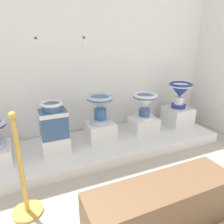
{
  "coord_description": "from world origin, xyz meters",
  "views": [
    {
      "loc": [
        1.03,
        -0.12,
        1.45
      ],
      "look_at": [
        2.11,
        2.3,
        0.53
      ],
      "focal_mm": 34.0,
      "sensor_mm": 36.0,
      "label": 1
    }
  ],
  "objects_px": {
    "plinth_block_slender_white": "(101,131)",
    "antique_toilet_slender_white": "(100,105)",
    "plinth_block_squat_floral": "(55,144)",
    "info_placard_second": "(39,41)",
    "antique_toilet_leftmost": "(145,103)",
    "stanchion_post_near_left": "(24,187)",
    "antique_toilet_rightmost": "(180,91)",
    "museum_bench": "(161,206)",
    "plinth_block_leftmost": "(144,125)",
    "info_placard_third": "(87,41)",
    "antique_toilet_squat_floral": "(53,119)",
    "plinth_block_rightmost": "(177,116)"
  },
  "relations": [
    {
      "from": "plinth_block_slender_white",
      "to": "antique_toilet_slender_white",
      "type": "height_order",
      "value": "antique_toilet_slender_white"
    },
    {
      "from": "plinth_block_squat_floral",
      "to": "info_placard_second",
      "type": "xyz_separation_m",
      "value": [
        -0.01,
        0.5,
        1.19
      ]
    },
    {
      "from": "antique_toilet_leftmost",
      "to": "stanchion_post_near_left",
      "type": "bearing_deg",
      "value": -153.6
    },
    {
      "from": "antique_toilet_rightmost",
      "to": "stanchion_post_near_left",
      "type": "relative_size",
      "value": 0.42
    },
    {
      "from": "plinth_block_squat_floral",
      "to": "stanchion_post_near_left",
      "type": "distance_m",
      "value": 0.85
    },
    {
      "from": "museum_bench",
      "to": "plinth_block_slender_white",
      "type": "bearing_deg",
      "value": 88.7
    },
    {
      "from": "antique_toilet_slender_white",
      "to": "plinth_block_leftmost",
      "type": "bearing_deg",
      "value": 0.54
    },
    {
      "from": "info_placard_third",
      "to": "museum_bench",
      "type": "height_order",
      "value": "info_placard_third"
    },
    {
      "from": "antique_toilet_squat_floral",
      "to": "info_placard_third",
      "type": "height_order",
      "value": "info_placard_third"
    },
    {
      "from": "antique_toilet_rightmost",
      "to": "antique_toilet_slender_white",
      "type": "bearing_deg",
      "value": -178.84
    },
    {
      "from": "museum_bench",
      "to": "plinth_block_leftmost",
      "type": "bearing_deg",
      "value": 63.19
    },
    {
      "from": "antique_toilet_slender_white",
      "to": "antique_toilet_rightmost",
      "type": "relative_size",
      "value": 0.97
    },
    {
      "from": "antique_toilet_slender_white",
      "to": "antique_toilet_rightmost",
      "type": "xyz_separation_m",
      "value": [
        1.34,
        0.03,
        0.05
      ]
    },
    {
      "from": "plinth_block_leftmost",
      "to": "stanchion_post_near_left",
      "type": "height_order",
      "value": "stanchion_post_near_left"
    },
    {
      "from": "antique_toilet_squat_floral",
      "to": "antique_toilet_leftmost",
      "type": "relative_size",
      "value": 1.14
    },
    {
      "from": "plinth_block_leftmost",
      "to": "plinth_block_slender_white",
      "type": "bearing_deg",
      "value": -179.46
    },
    {
      "from": "antique_toilet_squat_floral",
      "to": "plinth_block_leftmost",
      "type": "distance_m",
      "value": 1.36
    },
    {
      "from": "plinth_block_leftmost",
      "to": "museum_bench",
      "type": "height_order",
      "value": "museum_bench"
    },
    {
      "from": "plinth_block_squat_floral",
      "to": "stanchion_post_near_left",
      "type": "height_order",
      "value": "stanchion_post_near_left"
    },
    {
      "from": "antique_toilet_leftmost",
      "to": "antique_toilet_rightmost",
      "type": "xyz_separation_m",
      "value": [
        0.65,
        0.02,
        0.1
      ]
    },
    {
      "from": "plinth_block_rightmost",
      "to": "antique_toilet_rightmost",
      "type": "bearing_deg",
      "value": -90.0
    },
    {
      "from": "antique_toilet_leftmost",
      "to": "info_placard_second",
      "type": "relative_size",
      "value": 3.24
    },
    {
      "from": "plinth_block_squat_floral",
      "to": "plinth_block_rightmost",
      "type": "height_order",
      "value": "plinth_block_rightmost"
    },
    {
      "from": "antique_toilet_leftmost",
      "to": "museum_bench",
      "type": "bearing_deg",
      "value": -116.81
    },
    {
      "from": "antique_toilet_slender_white",
      "to": "museum_bench",
      "type": "distance_m",
      "value": 1.49
    },
    {
      "from": "antique_toilet_slender_white",
      "to": "antique_toilet_leftmost",
      "type": "relative_size",
      "value": 1.02
    },
    {
      "from": "antique_toilet_slender_white",
      "to": "info_placard_second",
      "type": "bearing_deg",
      "value": 146.68
    },
    {
      "from": "antique_toilet_squat_floral",
      "to": "antique_toilet_rightmost",
      "type": "height_order",
      "value": "antique_toilet_rightmost"
    },
    {
      "from": "plinth_block_leftmost",
      "to": "antique_toilet_rightmost",
      "type": "xyz_separation_m",
      "value": [
        0.65,
        0.02,
        0.45
      ]
    },
    {
      "from": "antique_toilet_slender_white",
      "to": "info_placard_third",
      "type": "xyz_separation_m",
      "value": [
        -0.01,
        0.42,
        0.8
      ]
    },
    {
      "from": "info_placard_third",
      "to": "antique_toilet_leftmost",
      "type": "bearing_deg",
      "value": -30.2
    },
    {
      "from": "plinth_block_leftmost",
      "to": "plinth_block_rightmost",
      "type": "distance_m",
      "value": 0.65
    },
    {
      "from": "info_placard_second",
      "to": "antique_toilet_slender_white",
      "type": "bearing_deg",
      "value": -33.32
    },
    {
      "from": "antique_toilet_rightmost",
      "to": "plinth_block_leftmost",
      "type": "bearing_deg",
      "value": -178.18
    },
    {
      "from": "info_placard_third",
      "to": "stanchion_post_near_left",
      "type": "distance_m",
      "value": 1.97
    },
    {
      "from": "antique_toilet_leftmost",
      "to": "museum_bench",
      "type": "height_order",
      "value": "antique_toilet_leftmost"
    },
    {
      "from": "antique_toilet_slender_white",
      "to": "stanchion_post_near_left",
      "type": "bearing_deg",
      "value": -140.31
    },
    {
      "from": "stanchion_post_near_left",
      "to": "antique_toilet_slender_white",
      "type": "bearing_deg",
      "value": 39.69
    },
    {
      "from": "antique_toilet_leftmost",
      "to": "museum_bench",
      "type": "xyz_separation_m",
      "value": [
        -0.72,
        -1.43,
        -0.37
      ]
    },
    {
      "from": "plinth_block_slender_white",
      "to": "plinth_block_rightmost",
      "type": "xyz_separation_m",
      "value": [
        1.34,
        0.03,
        0.02
      ]
    },
    {
      "from": "plinth_block_squat_floral",
      "to": "plinth_block_rightmost",
      "type": "distance_m",
      "value": 1.97
    },
    {
      "from": "plinth_block_leftmost",
      "to": "plinth_block_rightmost",
      "type": "xyz_separation_m",
      "value": [
        0.65,
        0.02,
        0.04
      ]
    },
    {
      "from": "plinth_block_slender_white",
      "to": "plinth_block_leftmost",
      "type": "bearing_deg",
      "value": 0.54
    },
    {
      "from": "plinth_block_squat_floral",
      "to": "info_placard_second",
      "type": "distance_m",
      "value": 1.29
    },
    {
      "from": "antique_toilet_squat_floral",
      "to": "plinth_block_rightmost",
      "type": "distance_m",
      "value": 1.99
    },
    {
      "from": "museum_bench",
      "to": "antique_toilet_slender_white",
      "type": "bearing_deg",
      "value": 88.7
    },
    {
      "from": "info_placard_second",
      "to": "info_placard_third",
      "type": "distance_m",
      "value": 0.62
    },
    {
      "from": "plinth_block_squat_floral",
      "to": "antique_toilet_leftmost",
      "type": "xyz_separation_m",
      "value": [
        1.31,
        0.09,
        0.34
      ]
    },
    {
      "from": "antique_toilet_squat_floral",
      "to": "plinth_block_slender_white",
      "type": "relative_size",
      "value": 1.15
    },
    {
      "from": "antique_toilet_slender_white",
      "to": "info_placard_second",
      "type": "relative_size",
      "value": 3.32
    }
  ]
}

